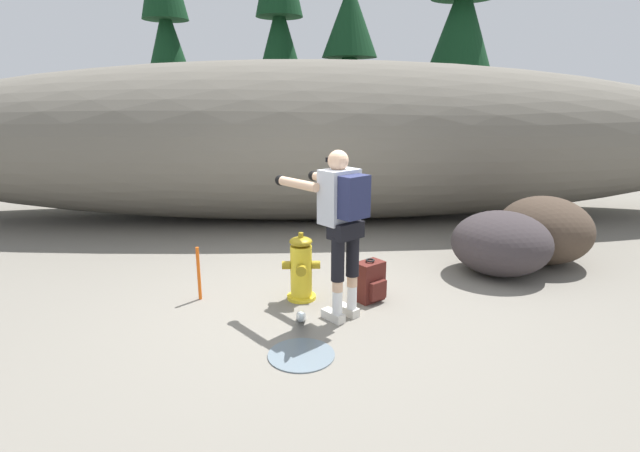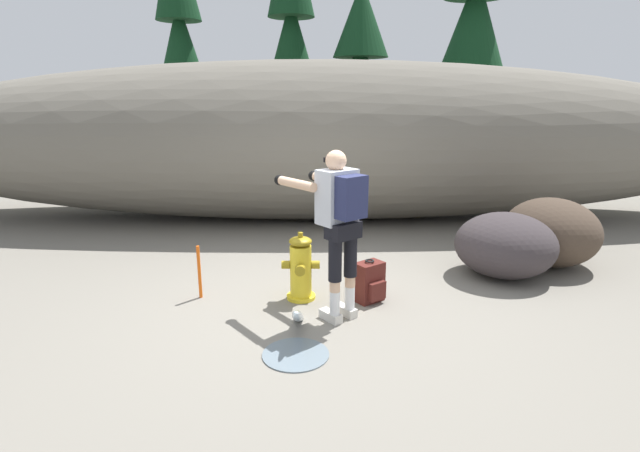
# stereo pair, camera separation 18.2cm
# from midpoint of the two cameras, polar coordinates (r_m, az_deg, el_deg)

# --- Properties ---
(ground_plane) EXTENTS (56.00, 56.00, 0.04)m
(ground_plane) POSITION_cam_midpoint_polar(r_m,az_deg,el_deg) (5.30, 0.22, -9.30)
(ground_plane) COLOR slate
(dirt_embankment) EXTENTS (16.16, 3.20, 2.79)m
(dirt_embankment) POSITION_cam_midpoint_polar(r_m,az_deg,el_deg) (8.79, 0.10, 9.99)
(dirt_embankment) COLOR #666056
(dirt_embankment) RESTS_ON ground_plane
(fire_hydrant) EXTENTS (0.42, 0.37, 0.76)m
(fire_hydrant) POSITION_cam_midpoint_polar(r_m,az_deg,el_deg) (5.28, -1.36, -5.08)
(fire_hydrant) COLOR yellow
(fire_hydrant) RESTS_ON ground_plane
(hydrant_water_jet) EXTENTS (0.58, 1.37, 0.65)m
(hydrant_water_jet) POSITION_cam_midpoint_polar(r_m,az_deg,el_deg) (4.63, -1.57, -11.65)
(hydrant_water_jet) COLOR silver
(hydrant_water_jet) RESTS_ON ground_plane
(utility_worker) EXTENTS (0.92, 1.00, 1.68)m
(utility_worker) POSITION_cam_midpoint_polar(r_m,az_deg,el_deg) (4.63, 3.17, 1.44)
(utility_worker) COLOR beige
(utility_worker) RESTS_ON ground_plane
(spare_backpack) EXTENTS (0.36, 0.36, 0.47)m
(spare_backpack) POSITION_cam_midpoint_polar(r_m,az_deg,el_deg) (5.30, 6.79, -6.62)
(spare_backpack) COLOR #511E19
(spare_backpack) RESTS_ON ground_plane
(boulder_large) EXTENTS (1.39, 1.34, 0.80)m
(boulder_large) POSITION_cam_midpoint_polar(r_m,az_deg,el_deg) (6.39, 21.75, -2.10)
(boulder_large) COLOR #373133
(boulder_large) RESTS_ON ground_plane
(boulder_mid) EXTENTS (1.54, 1.58, 0.89)m
(boulder_mid) POSITION_cam_midpoint_polar(r_m,az_deg,el_deg) (7.06, 26.22, -0.63)
(boulder_mid) COLOR #44372B
(boulder_mid) RESTS_ON ground_plane
(pine_tree_far_left) EXTENTS (1.88, 1.88, 6.87)m
(pine_tree_far_left) POSITION_cam_midpoint_polar(r_m,az_deg,el_deg) (14.55, -15.90, 20.50)
(pine_tree_far_left) COLOR #47331E
(pine_tree_far_left) RESTS_ON ground_plane
(pine_tree_left) EXTENTS (1.96, 1.96, 7.02)m
(pine_tree_left) POSITION_cam_midpoint_polar(r_m,az_deg,el_deg) (14.10, -3.07, 21.53)
(pine_tree_left) COLOR #47331E
(pine_tree_left) RESTS_ON ground_plane
(pine_tree_center) EXTENTS (2.17, 2.17, 4.96)m
(pine_tree_center) POSITION_cam_midpoint_polar(r_m,az_deg,el_deg) (13.00, 5.13, 17.83)
(pine_tree_center) COLOR #47331E
(pine_tree_center) RESTS_ON ground_plane
(pine_tree_right) EXTENTS (2.41, 2.41, 7.41)m
(pine_tree_right) POSITION_cam_midpoint_polar(r_m,az_deg,el_deg) (13.13, 18.12, 22.15)
(pine_tree_right) COLOR #47331E
(pine_tree_right) RESTS_ON ground_plane
(survey_stake) EXTENTS (0.04, 0.04, 0.60)m
(survey_stake) POSITION_cam_midpoint_polar(r_m,az_deg,el_deg) (5.46, -13.20, -5.33)
(survey_stake) COLOR #E55914
(survey_stake) RESTS_ON ground_plane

